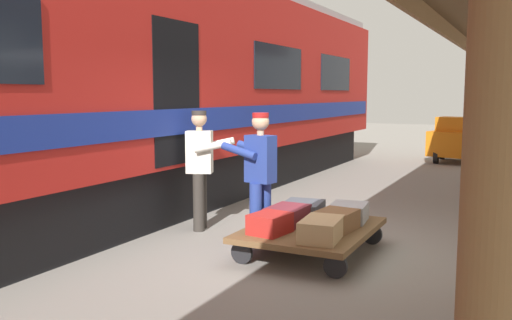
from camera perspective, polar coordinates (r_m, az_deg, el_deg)
ground_plane at (r=7.04m, az=7.58°, el=-9.16°), size 60.00×60.00×0.00m
train_car at (r=8.74m, az=-16.32°, el=7.40°), size 3.02×19.69×4.00m
luggage_cart at (r=6.77m, az=5.73°, el=-7.29°), size 1.40×1.85×0.33m
suitcase_slate_roller at (r=7.32m, az=4.86°, el=-5.08°), size 0.55×0.63×0.19m
suitcase_tan_vintage at (r=6.16m, az=6.80°, el=-7.15°), size 0.46×0.65×0.24m
suitcase_gray_aluminum at (r=7.11m, az=9.61°, el=-5.37°), size 0.49×0.54×0.22m
suitcase_burgundy_valise at (r=6.85m, az=3.27°, el=-5.75°), size 0.43×0.58×0.22m
suitcase_red_plastic at (r=6.40m, az=1.45°, el=-6.60°), size 0.44×0.50×0.23m
suitcase_brown_leather at (r=6.63m, az=8.31°, el=-6.20°), size 0.46×0.55×0.23m
porter_in_overalls at (r=6.99m, az=0.33°, el=-1.46°), size 0.71×0.51×1.70m
porter_by_door at (r=7.85m, az=-5.72°, el=-0.58°), size 0.74×0.58×1.70m
baggage_tug at (r=16.62m, az=20.04°, el=1.92°), size 1.47×1.91×1.30m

